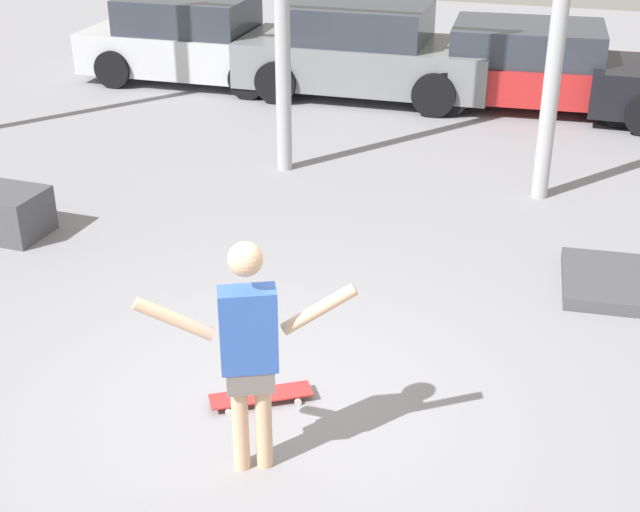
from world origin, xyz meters
name	(u,v)px	position (x,y,z in m)	size (l,w,h in m)	color
ground_plane	(270,409)	(0.00, 0.00, 0.00)	(36.00, 36.00, 0.00)	gray
skateboarder	(249,347)	(0.12, -0.68, 1.01)	(1.39, 0.71, 1.79)	#DBAD89
skateboard	(261,396)	(-0.10, 0.07, 0.06)	(0.81, 0.61, 0.08)	red
parked_car_silver	(195,41)	(-4.65, 8.97, 0.70)	(4.03, 1.95, 1.46)	#B7BABF
parked_car_grey	(364,52)	(-1.57, 8.94, 0.73)	(4.23, 2.03, 1.52)	slate
parked_car_red	(533,66)	(1.19, 9.16, 0.64)	(4.38, 2.24, 1.30)	red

